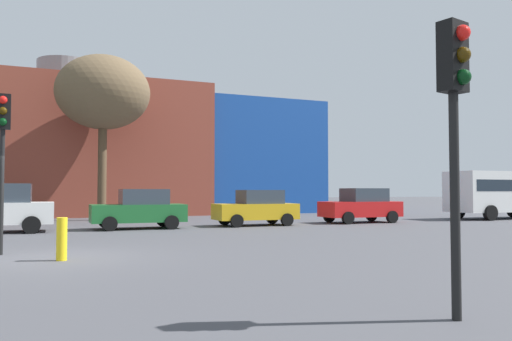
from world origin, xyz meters
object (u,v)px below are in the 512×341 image
at_px(parked_car_3, 140,209).
at_px(parked_car_4, 257,208).
at_px(parked_car_5, 361,206).
at_px(white_bus, 502,191).
at_px(bollard_yellow_0, 62,239).
at_px(bare_tree_1, 103,93).
at_px(traffic_light_near_right, 455,99).
at_px(traffic_light_island, 3,136).

xyz_separation_m(parked_car_3, parked_car_4, (5.40, 0.00, -0.02)).
xyz_separation_m(parked_car_5, white_bus, (9.65, -0.07, 0.75)).
relative_size(parked_car_3, bollard_yellow_0, 3.92).
height_order(parked_car_3, white_bus, white_bus).
xyz_separation_m(parked_car_5, bare_tree_1, (-12.09, 7.19, 6.19)).
relative_size(bare_tree_1, bollard_yellow_0, 9.21).
bearing_deg(parked_car_3, traffic_light_near_right, 94.05).
distance_m(parked_car_5, white_bus, 9.68).
bearing_deg(bare_tree_1, white_bus, -18.47).
bearing_deg(traffic_light_island, white_bus, 103.74).
bearing_deg(parked_car_3, parked_car_4, -180.00).
height_order(parked_car_4, bare_tree_1, bare_tree_1).
bearing_deg(parked_car_5, white_bus, 179.57).
height_order(parked_car_4, bollard_yellow_0, parked_car_4).
bearing_deg(bare_tree_1, parked_car_5, -30.74).
relative_size(traffic_light_near_right, bare_tree_1, 0.41).
bearing_deg(parked_car_5, traffic_light_island, 25.49).
relative_size(traffic_light_near_right, traffic_light_island, 0.92).
bearing_deg(bare_tree_1, parked_car_3, -82.78).
xyz_separation_m(traffic_light_island, bollard_yellow_0, (1.41, -1.67, -2.50)).
xyz_separation_m(white_bus, bare_tree_1, (-21.74, 7.26, 5.44)).
bearing_deg(parked_car_5, traffic_light_near_right, 59.42).
bearing_deg(traffic_light_island, parked_car_5, 112.88).
distance_m(traffic_light_island, bollard_yellow_0, 3.32).
bearing_deg(bollard_yellow_0, parked_car_5, 32.57).
bearing_deg(white_bus, parked_car_5, -0.43).
bearing_deg(parked_car_3, parked_car_5, 180.00).
height_order(parked_car_4, traffic_light_near_right, traffic_light_near_right).
bearing_deg(parked_car_3, bare_tree_1, -82.78).
xyz_separation_m(traffic_light_near_right, bollard_yellow_0, (-4.47, 7.66, -2.27)).
xyz_separation_m(parked_car_4, parked_car_5, (5.78, -0.00, 0.05)).
relative_size(white_bus, traffic_light_near_right, 1.81).
bearing_deg(traffic_light_near_right, traffic_light_island, -161.29).
bearing_deg(bare_tree_1, bollard_yellow_0, -98.19).
relative_size(parked_car_4, traffic_light_island, 0.94).
bearing_deg(traffic_light_island, traffic_light_near_right, 29.63).
bearing_deg(parked_car_4, traffic_light_near_right, 76.03).
height_order(parked_car_4, parked_car_5, parked_car_5).
bearing_deg(parked_car_4, white_bus, 179.73).
distance_m(white_bus, traffic_light_island, 26.63).
height_order(parked_car_5, bare_tree_1, bare_tree_1).
height_order(parked_car_5, traffic_light_island, traffic_light_island).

